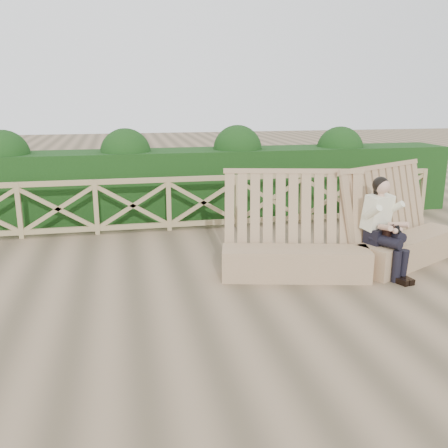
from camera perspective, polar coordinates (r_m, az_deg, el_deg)
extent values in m
plane|color=brown|center=(7.13, 2.37, -7.73)|extent=(60.00, 60.00, 0.00)
cube|color=#997A57|center=(7.62, 8.15, -4.46)|extent=(2.26, 0.99, 0.47)
cube|color=#997A57|center=(7.72, 8.07, 0.23)|extent=(2.25, 0.94, 1.59)
cube|color=#997A57|center=(8.73, 20.36, -2.78)|extent=(2.19, 1.46, 0.47)
cube|color=#997A57|center=(8.71, 19.17, 1.22)|extent=(2.16, 1.42, 1.59)
cube|color=black|center=(8.07, 17.24, -1.27)|extent=(0.46, 0.40, 0.24)
cube|color=#EDE9C3|center=(8.02, 17.14, 1.32)|extent=(0.51, 0.44, 0.56)
sphere|color=tan|center=(7.91, 17.66, 4.11)|extent=(0.29, 0.29, 0.22)
sphere|color=black|center=(7.93, 17.46, 4.31)|extent=(0.32, 0.32, 0.25)
cylinder|color=black|center=(7.87, 18.01, -1.89)|extent=(0.33, 0.52, 0.16)
cylinder|color=black|center=(7.99, 18.72, -1.14)|extent=(0.33, 0.52, 0.18)
cylinder|color=black|center=(7.82, 19.10, -4.64)|extent=(0.17, 0.17, 0.47)
cylinder|color=black|center=(7.91, 19.80, -4.50)|extent=(0.17, 0.17, 0.47)
cube|color=black|center=(7.83, 19.53, -6.18)|extent=(0.18, 0.27, 0.09)
cube|color=black|center=(7.90, 20.13, -6.05)|extent=(0.18, 0.27, 0.09)
cube|color=black|center=(7.95, 18.45, -0.82)|extent=(0.26, 0.21, 0.15)
cube|color=black|center=(7.81, 19.36, -0.66)|extent=(0.10, 0.12, 0.13)
cube|color=#998559|center=(10.16, -2.41, 5.23)|extent=(10.10, 0.07, 0.10)
cube|color=#998559|center=(10.35, -2.36, 0.14)|extent=(10.10, 0.07, 0.10)
cube|color=black|center=(11.38, -3.40, 4.70)|extent=(12.00, 1.20, 1.50)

